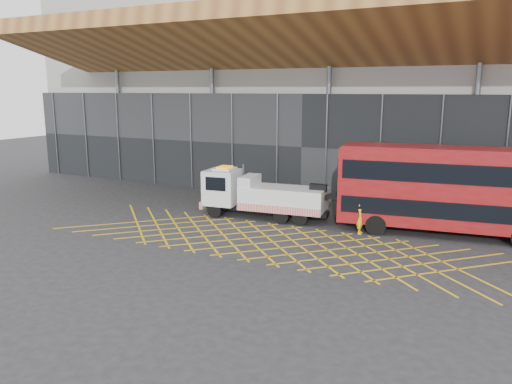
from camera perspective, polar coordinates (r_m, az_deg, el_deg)
The scene contains 6 objects.
ground_plane at distance 30.12m, azimuth -6.41°, elevation -4.48°, with size 120.00×120.00×0.00m, color #252527.
road_markings at distance 27.89m, azimuth 1.95°, elevation -5.72°, with size 26.36×7.16×0.01m.
construction_building at distance 44.84m, azimuth 8.62°, elevation 12.36°, with size 55.00×23.97×18.00m.
recovery_truck at distance 32.65m, azimuth 0.39°, elevation -0.32°, with size 9.70×3.14×3.36m.
bus_towed at distance 30.55m, azimuth 21.44°, elevation 0.50°, with size 12.86×4.45×5.13m.
worker at distance 29.85m, azimuth 11.86°, elevation -2.92°, with size 0.69×0.45×1.89m, color yellow.
Camera 1 is at (15.81, -24.23, 8.34)m, focal length 35.00 mm.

